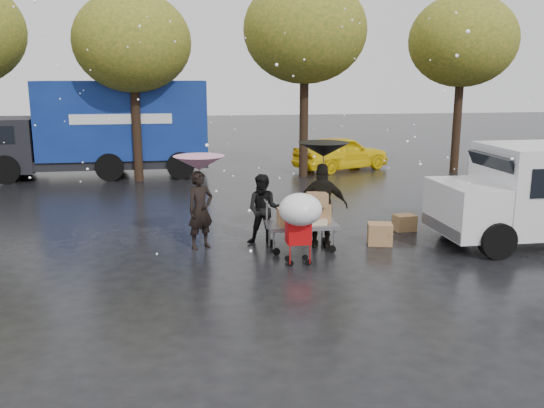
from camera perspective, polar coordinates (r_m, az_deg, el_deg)
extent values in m
plane|color=black|center=(11.55, 1.38, -5.92)|extent=(90.00, 90.00, 0.00)
imported|color=black|center=(12.48, -7.11, -0.58)|extent=(0.73, 0.66, 1.69)
imported|color=black|center=(12.65, -0.81, -0.58)|extent=(0.91, 0.79, 1.58)
imported|color=black|center=(12.45, 5.03, -0.19)|extent=(1.17, 0.74, 1.85)
cylinder|color=#4C4C4C|center=(12.46, -7.12, -0.19)|extent=(0.02, 0.02, 1.86)
cone|color=#C65189|center=(12.29, -7.23, 4.05)|extent=(1.09, 1.09, 0.30)
sphere|color=#4C4C4C|center=(12.29, -7.24, 4.19)|extent=(0.06, 0.06, 0.06)
cylinder|color=#4C4C4C|center=(12.42, 5.04, 0.48)|extent=(0.02, 0.02, 2.15)
cone|color=black|center=(12.24, 5.14, 5.40)|extent=(1.09, 1.09, 0.30)
sphere|color=#4C4C4C|center=(12.24, 5.14, 5.54)|extent=(0.06, 0.06, 0.06)
cube|color=slate|center=(12.32, 2.94, -2.08)|extent=(1.50, 0.80, 0.08)
cylinder|color=slate|center=(12.13, -0.52, -1.09)|extent=(0.04, 0.04, 0.60)
cube|color=olive|center=(12.43, 4.43, -0.83)|extent=(0.55, 0.45, 0.40)
cube|color=olive|center=(12.11, 1.66, -1.28)|extent=(0.45, 0.40, 0.35)
cube|color=olive|center=(12.11, 4.51, 0.46)|extent=(0.40, 0.35, 0.28)
cube|color=tan|center=(12.31, 3.17, -1.62)|extent=(0.90, 0.55, 0.12)
cylinder|color=black|center=(12.04, 0.43, -4.75)|extent=(0.16, 0.05, 0.16)
cylinder|color=black|center=(12.64, -0.05, -3.90)|extent=(0.16, 0.05, 0.16)
cylinder|color=black|center=(12.29, 5.97, -4.46)|extent=(0.16, 0.05, 0.16)
cylinder|color=black|center=(12.88, 5.24, -3.64)|extent=(0.16, 0.05, 0.16)
cube|color=red|center=(11.39, 2.61, -2.78)|extent=(0.47, 0.41, 0.45)
cylinder|color=red|center=(11.12, 2.83, -1.19)|extent=(0.42, 0.02, 0.02)
cylinder|color=#4C4C4C|center=(11.14, 2.83, -1.54)|extent=(0.02, 0.02, 0.60)
ellipsoid|color=white|center=(11.09, 2.84, -0.54)|extent=(0.84, 0.84, 0.63)
cylinder|color=black|center=(11.38, 1.85, -5.89)|extent=(0.12, 0.04, 0.12)
cylinder|color=black|center=(11.68, 1.56, -5.40)|extent=(0.12, 0.04, 0.12)
cylinder|color=black|center=(11.45, 3.63, -5.79)|extent=(0.12, 0.04, 0.12)
cylinder|color=black|center=(11.75, 3.29, -5.31)|extent=(0.12, 0.04, 0.12)
cube|color=silver|center=(13.22, 18.77, -0.40)|extent=(1.20, 1.95, 1.10)
cube|color=black|center=(13.33, 21.12, 3.26)|extent=(0.37, 1.70, 0.67)
cube|color=slate|center=(13.07, 16.51, -2.20)|extent=(0.12, 1.90, 0.25)
cylinder|color=black|center=(12.63, 21.41, -3.39)|extent=(0.76, 0.28, 0.76)
cylinder|color=black|center=(14.24, 17.59, -1.37)|extent=(0.76, 0.28, 0.76)
cube|color=navy|center=(22.23, -14.40, 8.13)|extent=(6.00, 2.50, 2.80)
cube|color=black|center=(23.07, -24.77, 5.40)|extent=(2.20, 2.40, 1.90)
cube|color=black|center=(22.50, -16.73, 4.07)|extent=(8.00, 2.30, 0.35)
cube|color=silver|center=(20.97, -14.72, 8.15)|extent=(3.50, 0.03, 0.35)
cylinder|color=black|center=(22.01, -24.87, 3.12)|extent=(1.00, 0.30, 1.00)
cylinder|color=black|center=(24.20, -23.44, 4.01)|extent=(1.00, 0.30, 1.00)
cylinder|color=black|center=(21.17, -9.04, 3.80)|extent=(1.00, 0.30, 1.00)
cylinder|color=black|center=(23.45, -9.06, 4.64)|extent=(1.00, 0.30, 1.00)
cube|color=olive|center=(13.00, 10.63, -2.93)|extent=(0.61, 0.54, 0.48)
cube|color=olive|center=(14.30, 12.98, -1.81)|extent=(0.54, 0.45, 0.38)
imported|color=yellow|center=(23.15, 6.87, 5.07)|extent=(4.33, 3.06, 1.37)
cylinder|color=black|center=(20.87, -13.32, 8.31)|extent=(0.32, 0.32, 4.48)
ellipsoid|color=#395217|center=(20.86, -13.68, 15.34)|extent=(4.00, 4.00, 3.40)
cylinder|color=black|center=(21.29, 3.18, 9.26)|extent=(0.32, 0.32, 4.90)
ellipsoid|color=#395217|center=(21.31, 3.28, 16.80)|extent=(4.40, 4.40, 3.74)
cylinder|color=black|center=(23.31, 17.92, 8.62)|extent=(0.32, 0.32, 4.62)
ellipsoid|color=#395217|center=(23.31, 18.36, 15.10)|extent=(4.00, 4.00, 3.40)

